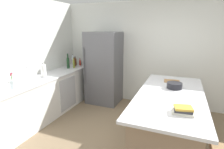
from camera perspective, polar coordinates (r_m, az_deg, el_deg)
name	(u,v)px	position (r m, az deg, el deg)	size (l,w,h in m)	color
wall_rear	(155,54)	(4.63, 13.52, 6.31)	(6.00, 0.10, 2.60)	silver
wall_left	(4,63)	(3.91, -31.40, 3.11)	(0.10, 6.00, 2.60)	silver
counter_run_left	(47,96)	(4.28, -20.16, -6.51)	(0.64, 2.95, 0.92)	silver
kitchen_island	(168,120)	(3.14, 17.65, -13.87)	(1.00, 2.23, 0.94)	#8E755B
refrigerator	(104,68)	(4.65, -2.58, 2.07)	(0.83, 0.74, 1.85)	#56565B
sink_faucet	(27,74)	(3.86, -25.55, 0.23)	(0.15, 0.05, 0.30)	silver
flower_vase	(12,83)	(3.53, -29.36, -2.49)	(0.08, 0.08, 0.29)	silver
paper_towel_roll	(43,71)	(4.10, -21.17, 1.09)	(0.14, 0.14, 0.31)	gray
hot_sauce_bottle	(80,62)	(5.15, -10.23, 3.87)	(0.05, 0.05, 0.21)	red
syrup_bottle	(75,62)	(5.12, -11.73, 4.02)	(0.07, 0.07, 0.26)	#5B3319
soda_bottle	(73,61)	(5.05, -12.43, 4.18)	(0.07, 0.07, 0.33)	silver
vinegar_bottle	(74,63)	(4.92, -12.03, 3.54)	(0.05, 0.05, 0.26)	#994C23
olive_oil_bottle	(74,64)	(4.82, -12.20, 3.40)	(0.05, 0.05, 0.28)	olive
wine_bottle	(68,63)	(4.79, -13.95, 3.76)	(0.07, 0.07, 0.39)	#19381E
cookbook_stack	(183,110)	(2.34, 21.90, -10.64)	(0.25, 0.20, 0.09)	silver
mixing_bowl	(174,85)	(3.22, 19.45, -3.35)	(0.25, 0.25, 0.10)	black
cutting_board	(172,81)	(3.62, 18.67, -2.03)	(0.30, 0.22, 0.02)	#9E7042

